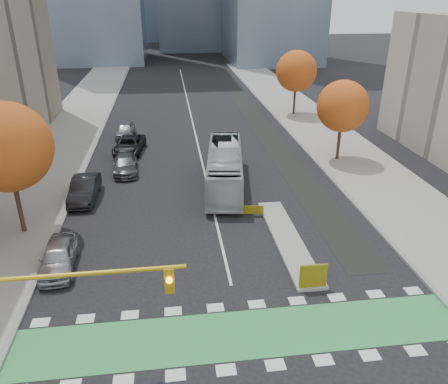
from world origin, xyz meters
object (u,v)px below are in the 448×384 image
object	(u,v)px
parked_car_b	(84,189)
parked_car_a	(58,257)
traffic_signal_west	(23,305)
parked_car_c	(125,164)
hazard_board	(313,276)
parked_car_d	(129,145)
tree_west	(6,147)
tree_east_near	(343,106)
bus	(225,167)
parked_car_e	(125,130)
tree_east_far	(296,71)

from	to	relation	value
parked_car_b	parked_car_a	bearing A→B (deg)	-88.67
traffic_signal_west	parked_car_c	distance (m)	22.36
hazard_board	parked_car_d	bearing A→B (deg)	115.17
tree_west	tree_east_near	distance (m)	26.01
hazard_board	bus	bearing A→B (deg)	101.24
bus	parked_car_e	xyz separation A→B (m)	(-8.56, 13.88, -0.78)
tree_west	hazard_board	bearing A→B (deg)	-25.99
traffic_signal_west	parked_car_c	size ratio (longest dim) A/B	1.81
parked_car_b	parked_car_e	world-z (taller)	parked_car_b
parked_car_e	parked_car_c	bearing A→B (deg)	-82.34
tree_east_far	parked_car_c	xyz separation A→B (m)	(-19.00, -16.45, -4.56)
parked_car_a	tree_east_far	bearing A→B (deg)	51.29
traffic_signal_west	bus	size ratio (longest dim) A/B	0.79
tree_west	parked_car_e	distance (m)	20.71
bus	hazard_board	bearing A→B (deg)	-70.82
hazard_board	traffic_signal_west	distance (m)	13.23
bus	parked_car_d	world-z (taller)	bus
traffic_signal_west	bus	bearing A→B (deg)	63.02
traffic_signal_west	parked_car_b	bearing A→B (deg)	93.59
tree_east_far	parked_car_d	world-z (taller)	tree_east_far
tree_east_near	parked_car_c	world-z (taller)	tree_east_near
tree_east_near	parked_car_e	xyz separation A→B (m)	(-19.23, 9.55, -4.14)
traffic_signal_west	parked_car_c	xyz separation A→B (m)	(1.43, 22.06, -3.35)
parked_car_c	parked_car_d	size ratio (longest dim) A/B	0.91
hazard_board	tree_east_near	world-z (taller)	tree_east_near
tree_east_far	parked_car_e	xyz separation A→B (m)	(-19.73, -6.45, -4.51)
traffic_signal_west	parked_car_e	size ratio (longest dim) A/B	2.00
traffic_signal_west	tree_west	bearing A→B (deg)	108.02
parked_car_d	parked_car_c	bearing A→B (deg)	-82.11
traffic_signal_west	parked_car_a	world-z (taller)	traffic_signal_west
tree_west	parked_car_b	distance (m)	7.27
hazard_board	parked_car_a	world-z (taller)	parked_car_a
tree_east_far	parked_car_b	xyz separation A→B (m)	(-21.50, -21.45, -4.44)
parked_car_b	tree_east_far	bearing A→B (deg)	46.27
parked_car_d	bus	bearing A→B (deg)	-40.73
hazard_board	traffic_signal_west	world-z (taller)	traffic_signal_west
parked_car_c	parked_car_e	world-z (taller)	parked_car_e
parked_car_b	parked_car_d	xyz separation A→B (m)	(2.50, 10.00, -0.08)
parked_car_a	parked_car_d	xyz separation A→B (m)	(2.50, 18.81, -0.02)
bus	tree_west	bearing A→B (deg)	-149.02
hazard_board	parked_car_c	xyz separation A→B (m)	(-10.50, 17.35, -0.12)
parked_car_b	hazard_board	bearing A→B (deg)	-42.20
tree_east_near	parked_car_a	distance (m)	25.72
tree_west	tree_east_far	size ratio (longest dim) A/B	1.08
parked_car_c	parked_car_d	bearing A→B (deg)	86.06
tree_east_far	parked_car_b	bearing A→B (deg)	-135.06
parked_car_a	parked_car_e	size ratio (longest dim) A/B	1.02
parked_car_b	traffic_signal_west	bearing A→B (deg)	-85.08
traffic_signal_west	parked_car_d	world-z (taller)	traffic_signal_west
parked_car_a	parked_car_b	distance (m)	8.81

